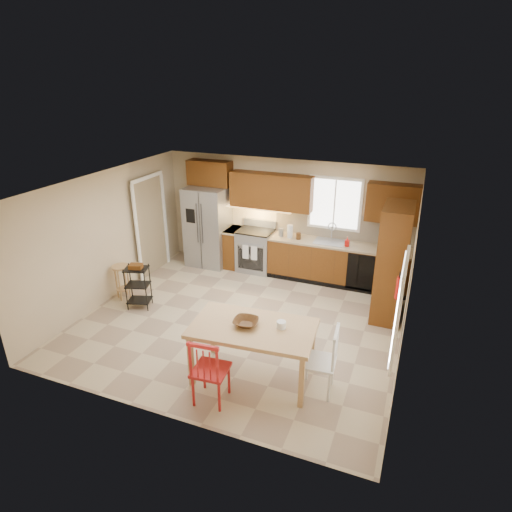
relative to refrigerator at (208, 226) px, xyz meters
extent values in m
plane|color=tan|center=(1.70, -2.12, -0.91)|extent=(5.50, 5.50, 0.00)
cube|color=silver|center=(1.70, -2.12, 1.59)|extent=(5.50, 5.00, 0.02)
cube|color=#CCB793|center=(1.70, 0.38, 0.34)|extent=(5.50, 0.02, 2.50)
cube|color=#CCB793|center=(1.70, -4.62, 0.34)|extent=(5.50, 0.02, 2.50)
cube|color=#CCB793|center=(-1.05, -2.12, 0.34)|extent=(0.02, 5.00, 2.50)
cube|color=#CCB793|center=(4.45, -2.12, 0.34)|extent=(0.02, 5.00, 2.50)
cube|color=gray|center=(0.00, 0.00, 0.00)|extent=(0.92, 0.75, 1.82)
cube|color=gray|center=(1.15, 0.06, -0.45)|extent=(0.76, 0.63, 0.92)
cube|color=brown|center=(0.60, 0.08, -0.46)|extent=(0.30, 0.60, 0.90)
cube|color=brown|center=(2.99, 0.08, -0.46)|extent=(2.92, 0.60, 0.90)
cube|color=black|center=(3.55, -0.22, -0.46)|extent=(0.60, 0.02, 0.78)
cube|color=beige|center=(2.99, 0.36, 0.27)|extent=(2.92, 0.03, 0.55)
cube|color=#58310E|center=(0.00, 0.20, 1.19)|extent=(1.00, 0.35, 0.55)
cube|color=#58310E|center=(1.45, 0.20, 0.92)|extent=(1.80, 0.35, 0.75)
cube|color=#58310E|center=(3.95, 0.20, 0.92)|extent=(1.00, 0.35, 0.75)
cube|color=white|center=(2.80, 0.35, 0.74)|extent=(1.12, 0.04, 1.12)
cube|color=gray|center=(2.80, 0.08, -0.05)|extent=(0.62, 0.46, 0.16)
cube|color=#FFBF66|center=(1.15, 0.17, 0.52)|extent=(1.60, 0.30, 0.01)
imported|color=red|center=(3.18, -0.02, 0.09)|extent=(0.09, 0.09, 0.19)
cylinder|color=silver|center=(1.95, 0.03, 0.13)|extent=(0.12, 0.12, 0.28)
cylinder|color=gray|center=(1.75, 0.03, 0.08)|extent=(0.11, 0.11, 0.18)
cylinder|color=#4F3115|center=(2.15, 0.00, 0.06)|extent=(0.10, 0.10, 0.14)
cube|color=brown|center=(4.13, -0.93, 0.14)|extent=(0.50, 0.95, 2.10)
cylinder|color=red|center=(4.33, -1.98, 0.19)|extent=(0.12, 0.12, 0.36)
cube|color=white|center=(4.38, -3.27, 0.54)|extent=(0.04, 1.02, 1.32)
cube|color=#8C7A59|center=(-0.97, -0.82, 0.14)|extent=(0.04, 0.95, 2.10)
imported|color=#4F3115|center=(2.39, -3.46, -0.05)|extent=(0.38, 0.38, 0.09)
cylinder|color=silver|center=(2.88, -3.35, -0.02)|extent=(0.15, 0.15, 0.17)
camera|label=1|loc=(4.41, -8.21, 3.22)|focal=30.00mm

